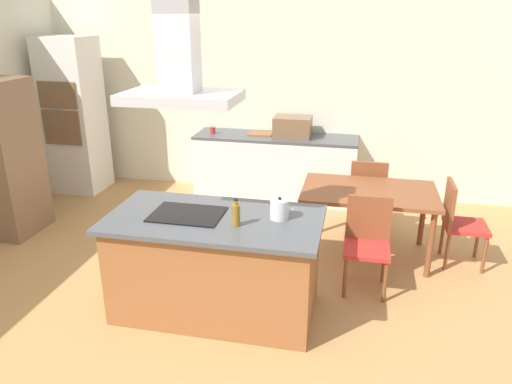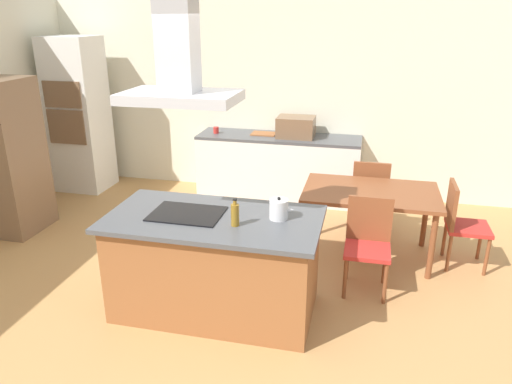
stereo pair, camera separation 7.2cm
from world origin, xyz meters
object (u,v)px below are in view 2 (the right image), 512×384
countertop_microwave (296,127)px  chair_at_right_end (460,220)px  coffee_mug_red (216,130)px  chair_facing_island (368,239)px  olive_oil_bottle (235,214)px  refrigerator (0,157)px  range_hood (179,69)px  cooktop (187,214)px  dining_table (370,198)px  tea_kettle (279,209)px  chair_facing_back_wall (370,191)px  cutting_board (264,134)px  wall_oven_stack (79,115)px

countertop_microwave → chair_at_right_end: size_ratio=0.56×
coffee_mug_red → chair_facing_island: 3.08m
olive_oil_bottle → refrigerator: bearing=159.2°
chair_at_right_end → range_hood: range_hood is taller
cooktop → range_hood: (-0.00, 0.00, 1.20)m
dining_table → olive_oil_bottle: bearing=-125.4°
tea_kettle → dining_table: size_ratio=0.15×
cooktop → olive_oil_bottle: size_ratio=2.61×
cooktop → refrigerator: bearing=158.3°
chair_facing_back_wall → cutting_board: bearing=149.0°
chair_facing_back_wall → wall_oven_stack: bearing=171.6°
coffee_mug_red → refrigerator: (-2.10, -1.75, -0.03)m
countertop_microwave → olive_oil_bottle: bearing=-90.4°
wall_oven_stack → chair_facing_back_wall: bearing=-8.4°
chair_facing_back_wall → chair_at_right_end: 1.13m
refrigerator → olive_oil_bottle: bearing=-20.8°
chair_at_right_end → countertop_microwave: bearing=142.2°
coffee_mug_red → chair_facing_island: size_ratio=0.10×
cooktop → range_hood: range_hood is taller
cooktop → countertop_microwave: 2.92m
cooktop → chair_facing_island: size_ratio=0.67×
olive_oil_bottle → chair_facing_island: olive_oil_bottle is taller
cooktop → chair_facing_back_wall: 2.57m
chair_at_right_end → wall_oven_stack: bearing=165.9°
olive_oil_bottle → wall_oven_stack: bearing=138.4°
tea_kettle → olive_oil_bottle: 0.38m
wall_oven_stack → chair_facing_island: size_ratio=2.47×
refrigerator → chair_at_right_end: refrigerator is taller
chair_facing_island → dining_table: bearing=90.0°
wall_oven_stack → range_hood: 3.89m
cooktop → chair_at_right_end: bearing=29.2°
countertop_microwave → range_hood: (-0.48, -2.88, 1.06)m
range_hood → cooktop: bearing=0.0°
wall_oven_stack → chair_at_right_end: wall_oven_stack is taller
range_hood → dining_table: bearing=41.9°
cutting_board → chair_facing_island: (1.50, -2.23, -0.40)m
coffee_mug_red → refrigerator: refrigerator is taller
olive_oil_bottle → refrigerator: refrigerator is taller
wall_oven_stack → chair_facing_island: 4.66m
olive_oil_bottle → chair_facing_back_wall: 2.45m
chair_facing_back_wall → chair_at_right_end: size_ratio=1.00×
dining_table → range_hood: 2.50m
refrigerator → chair_facing_back_wall: bearing=12.4°
tea_kettle → chair_facing_back_wall: size_ratio=0.23×
cutting_board → refrigerator: refrigerator is taller
olive_oil_bottle → countertop_microwave: bearing=89.6°
cutting_board → chair_at_right_end: cutting_board is taller
range_hood → chair_facing_island: bearing=24.7°
tea_kettle → range_hood: size_ratio=0.23×
countertop_microwave → chair_facing_back_wall: 1.44m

